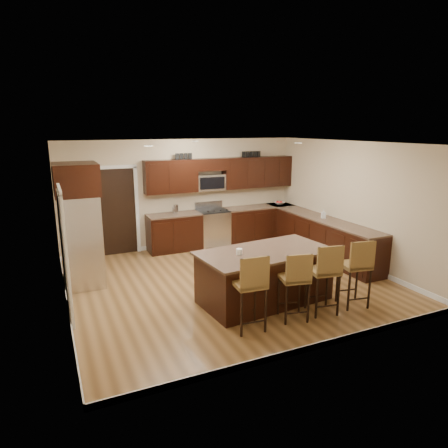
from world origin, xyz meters
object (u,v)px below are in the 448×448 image
stool_right (325,271)px  stool_extra (357,265)px  island (265,278)px  range (213,227)px  stool_left (251,284)px  refrigerator (80,224)px  stool_mid (296,278)px

stool_right → stool_extra: size_ratio=1.00×
island → range: bearing=76.5°
stool_left → refrigerator: size_ratio=0.51×
island → refrigerator: refrigerator is taller
stool_right → island: bearing=136.6°
island → stool_left: stool_left is taller
island → stool_extra: (1.28, -0.85, 0.32)m
stool_mid → stool_extra: bearing=12.7°
refrigerator → range: bearing=22.9°
stool_mid → stool_extra: (1.22, -0.00, 0.04)m
island → stool_mid: size_ratio=2.13×
refrigerator → stool_left: bearing=-54.7°
stool_mid → stool_extra: stool_extra is taller
island → stool_extra: 1.57m
range → island: 3.53m
range → stool_mid: size_ratio=0.98×
range → stool_extra: size_ratio=0.93×
island → stool_right: stool_right is taller
island → stool_left: size_ratio=2.00×
stool_mid → island: bearing=107.0°
stool_mid → range: bearing=97.3°
refrigerator → stool_extra: bearing=-35.8°
range → stool_mid: (-0.42, -4.34, 0.23)m
range → refrigerator: refrigerator is taller
island → stool_left: (-0.73, -0.85, 0.32)m
range → stool_right: stool_right is taller
stool_right → stool_extra: 0.65m
stool_left → stool_right: (1.35, 0.00, -0.00)m
stool_right → refrigerator: 4.56m
stool_right → range: bearing=102.1°
stool_right → stool_extra: bearing=10.2°
range → stool_left: size_ratio=0.92×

